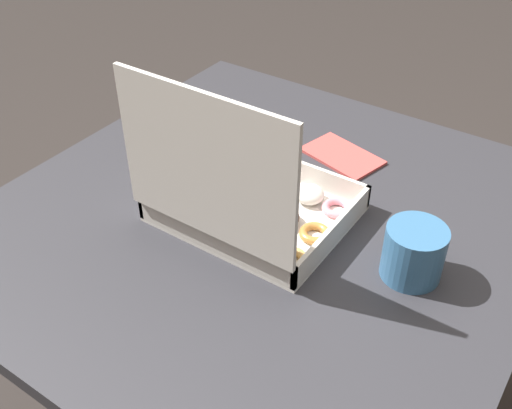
% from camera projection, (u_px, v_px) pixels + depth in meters
% --- Properties ---
extents(dining_table, '(0.90, 0.93, 0.76)m').
position_uv_depth(dining_table, '(265.00, 262.00, 1.12)').
color(dining_table, '#2D2D33').
rests_on(dining_table, ground_plane).
extents(donut_box, '(0.31, 0.26, 0.29)m').
position_uv_depth(donut_box, '(244.00, 198.00, 0.99)').
color(donut_box, silver).
rests_on(donut_box, dining_table).
extents(coffee_mug, '(0.09, 0.09, 0.09)m').
position_uv_depth(coffee_mug, '(414.00, 252.00, 0.90)').
color(coffee_mug, teal).
rests_on(coffee_mug, dining_table).
extents(paper_napkin, '(0.17, 0.13, 0.01)m').
position_uv_depth(paper_napkin, '(342.00, 156.00, 1.19)').
color(paper_napkin, '#CC4C47').
rests_on(paper_napkin, dining_table).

